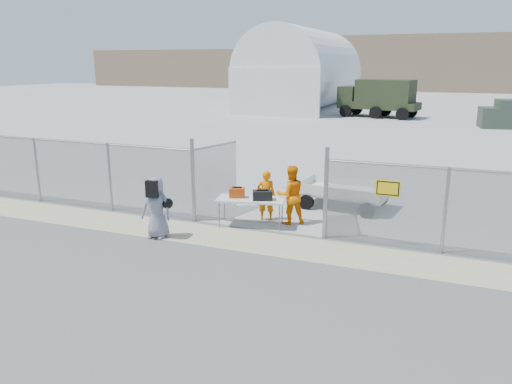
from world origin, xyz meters
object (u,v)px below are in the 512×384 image
at_px(security_worker_right, 291,195).
at_px(visitor, 156,207).
at_px(security_worker_left, 266,195).
at_px(utility_trailer, 344,194).
at_px(folding_table, 251,212).

distance_m(security_worker_right, visitor, 3.89).
xyz_separation_m(security_worker_left, visitor, (-2.19, -2.56, 0.08)).
height_order(visitor, utility_trailer, visitor).
distance_m(folding_table, security_worker_left, 0.82).
relative_size(security_worker_left, visitor, 0.91).
bearing_deg(security_worker_left, folding_table, 58.36).
distance_m(security_worker_left, security_worker_right, 0.80).
bearing_deg(utility_trailer, security_worker_left, -124.38).
bearing_deg(visitor, folding_table, 36.90).
xyz_separation_m(visitor, utility_trailer, (4.10, 4.75, -0.40)).
relative_size(security_worker_right, utility_trailer, 0.48).
bearing_deg(security_worker_right, security_worker_left, -38.17).
xyz_separation_m(folding_table, utility_trailer, (2.10, 2.91, 0.03)).
bearing_deg(security_worker_left, visitor, 32.88).
distance_m(security_worker_right, utility_trailer, 2.55).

